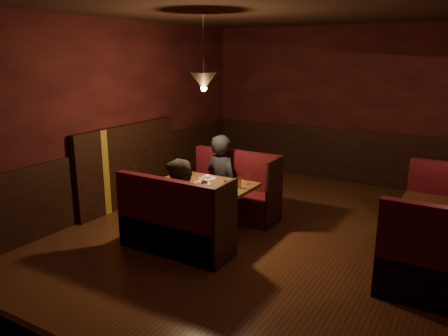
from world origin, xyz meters
The scene contains 6 objects.
room centered at (-0.28, 0.04, 1.05)m, with size 6.02×7.02×2.92m.
main_table centered at (-1.20, 0.02, 0.54)m, with size 1.31×0.80×0.92m.
main_bench_far centered at (-1.18, 0.77, 0.31)m, with size 1.44×0.51×0.98m.
main_bench_near centered at (-1.18, -0.72, 0.31)m, with size 1.44×0.51×0.98m.
diner_a centered at (-1.35, 0.70, 0.80)m, with size 0.58×0.38×1.59m, color black.
diner_b centered at (-1.19, -0.55, 0.74)m, with size 0.72×0.56×1.49m, color #3D352B.
Camera 1 is at (1.88, -4.68, 2.39)m, focal length 35.00 mm.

